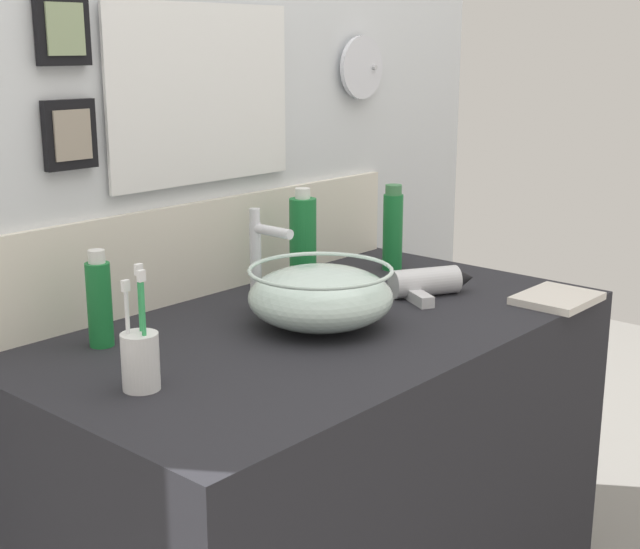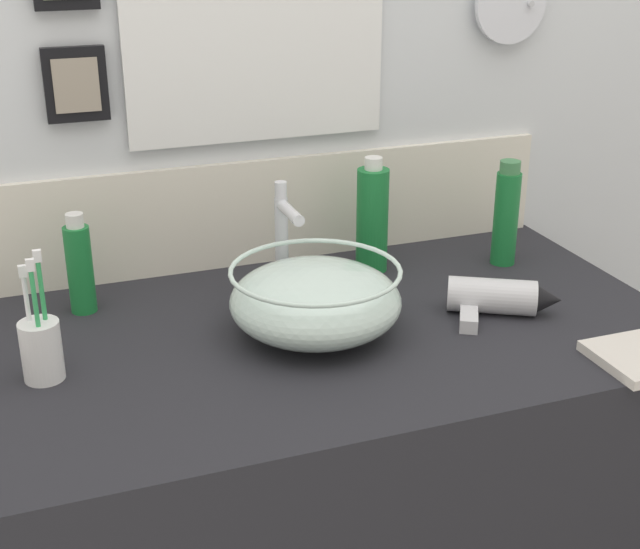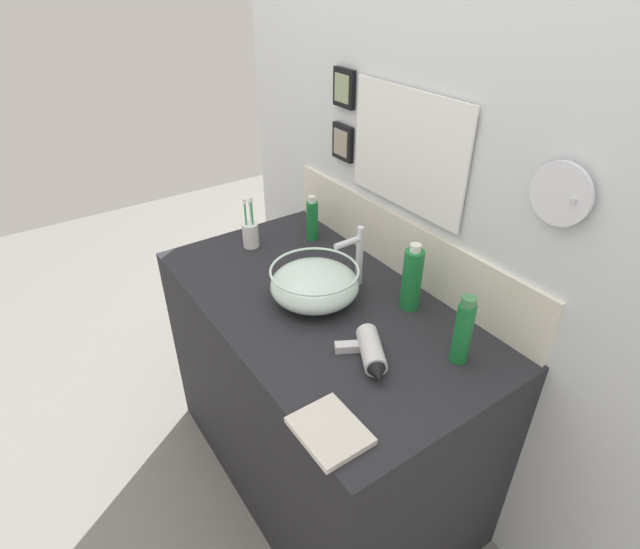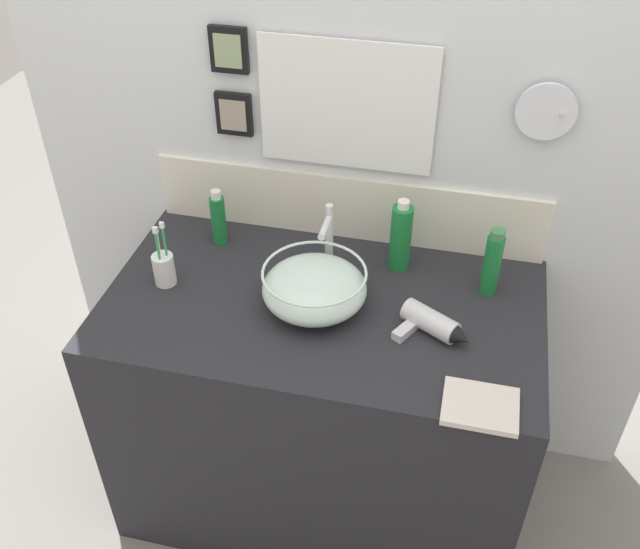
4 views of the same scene
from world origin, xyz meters
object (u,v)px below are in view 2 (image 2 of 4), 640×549
at_px(hair_drier, 499,298).
at_px(toothbrush_cup, 41,348).
at_px(spray_bottle, 80,267).
at_px(faucet, 284,233).
at_px(soap_dispenser, 506,215).
at_px(glass_bowl_sink, 315,300).
at_px(lotion_bottle, 372,219).

bearing_deg(hair_drier, toothbrush_cup, 177.34).
distance_m(hair_drier, spray_bottle, 0.72).
relative_size(faucet, toothbrush_cup, 1.04).
bearing_deg(soap_dispenser, toothbrush_cup, -169.26).
distance_m(hair_drier, soap_dispenser, 0.25).
relative_size(hair_drier, spray_bottle, 1.16).
distance_m(toothbrush_cup, soap_dispenser, 0.90).
bearing_deg(soap_dispenser, hair_drier, -122.63).
height_order(glass_bowl_sink, lotion_bottle, lotion_bottle).
height_order(glass_bowl_sink, faucet, faucet).
xyz_separation_m(glass_bowl_sink, faucet, (0.00, 0.17, 0.06)).
height_order(faucet, lotion_bottle, lotion_bottle).
bearing_deg(glass_bowl_sink, toothbrush_cup, -179.94).
relative_size(toothbrush_cup, soap_dispenser, 0.97).
distance_m(faucet, soap_dispenser, 0.46).
relative_size(faucet, hair_drier, 1.02).
xyz_separation_m(spray_bottle, lotion_bottle, (0.55, 0.00, 0.02)).
bearing_deg(faucet, glass_bowl_sink, -90.00).
bearing_deg(lotion_bottle, faucet, -162.72).
xyz_separation_m(toothbrush_cup, spray_bottle, (0.08, 0.22, 0.03)).
relative_size(faucet, soap_dispenser, 1.02).
bearing_deg(soap_dispenser, lotion_bottle, 167.23).
distance_m(hair_drier, lotion_bottle, 0.30).
bearing_deg(toothbrush_cup, hair_drier, -2.66).
bearing_deg(spray_bottle, lotion_bottle, 0.20).
distance_m(soap_dispenser, lotion_bottle, 0.26).
bearing_deg(faucet, toothbrush_cup, -159.08).
bearing_deg(spray_bottle, hair_drier, -21.11).
distance_m(soap_dispenser, spray_bottle, 0.81).
bearing_deg(faucet, lotion_bottle, 17.28).
bearing_deg(toothbrush_cup, soap_dispenser, 10.74).
bearing_deg(glass_bowl_sink, spray_bottle, 147.29).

